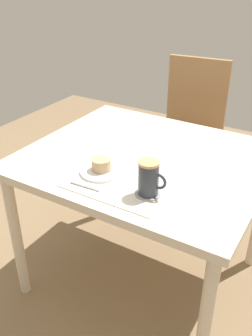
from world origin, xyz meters
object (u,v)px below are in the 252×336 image
dining_table (146,171)px  coffee_mug (149,178)px  pastry_plate (101,171)px  pastry (101,164)px  wooden_chair (189,130)px

dining_table → coffee_mug: 0.35m
pastry_plate → coffee_mug: 0.25m
pastry → pastry_plate: bearing=-90.0°
pastry_plate → coffee_mug: (0.24, -0.04, 0.06)m
dining_table → pastry: 0.27m
pastry → wooden_chair: bearing=92.3°
wooden_chair → coffee_mug: (0.28, -1.09, 0.28)m
pastry → dining_table: bearing=70.8°
wooden_chair → pastry_plate: size_ratio=5.45×
dining_table → wooden_chair: wooden_chair is taller
coffee_mug → pastry_plate: bearing=169.3°
dining_table → pastry_plate: pastry_plate is taller
wooden_chair → pastry_plate: wooden_chair is taller
pastry_plate → dining_table: bearing=70.8°
pastry → coffee_mug: 0.24m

